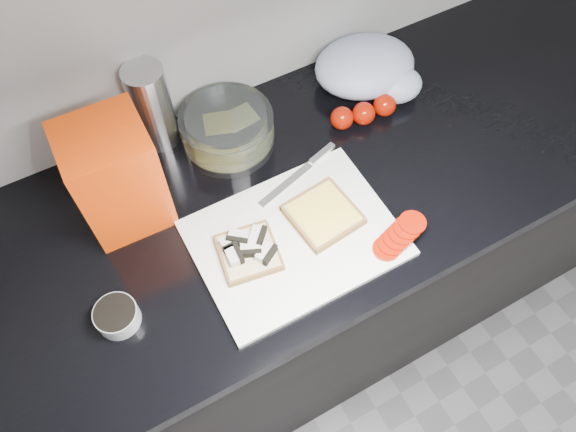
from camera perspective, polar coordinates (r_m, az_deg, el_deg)
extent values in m
cube|color=black|center=(1.60, -2.14, -7.59)|extent=(3.50, 0.60, 0.86)
cube|color=black|center=(1.21, -2.83, 1.05)|extent=(3.50, 0.64, 0.04)
cube|color=white|center=(1.13, 0.73, -2.29)|extent=(0.40, 0.30, 0.01)
cube|color=beige|center=(1.11, -4.02, -3.74)|extent=(0.13, 0.13, 0.01)
cube|color=silver|center=(1.10, -5.88, -2.60)|extent=(0.04, 0.02, 0.01)
cube|color=black|center=(1.10, -5.88, -2.60)|extent=(0.04, 0.01, 0.02)
cube|color=silver|center=(1.10, -5.04, -2.05)|extent=(0.04, 0.04, 0.01)
cube|color=black|center=(1.10, -5.04, -2.05)|extent=(0.04, 0.03, 0.02)
cube|color=silver|center=(1.10, -3.28, -2.00)|extent=(0.04, 0.04, 0.01)
cube|color=black|center=(1.10, -3.28, -2.00)|extent=(0.04, 0.04, 0.02)
cube|color=silver|center=(1.08, -5.64, -4.00)|extent=(0.03, 0.04, 0.01)
cube|color=black|center=(1.08, -5.64, -4.00)|extent=(0.01, 0.04, 0.02)
cube|color=silver|center=(1.09, -3.83, -3.31)|extent=(0.04, 0.04, 0.01)
cube|color=black|center=(1.09, -3.83, -3.31)|extent=(0.04, 0.03, 0.02)
cube|color=silver|center=(1.08, -2.37, -3.72)|extent=(0.04, 0.04, 0.01)
cube|color=black|center=(1.08, -2.37, -3.72)|extent=(0.04, 0.03, 0.02)
cube|color=beige|center=(1.15, 3.58, 0.13)|extent=(0.14, 0.14, 0.02)
cube|color=#FFDA4B|center=(1.14, 3.60, 0.39)|extent=(0.12, 0.12, 0.00)
cylinder|color=#971203|center=(1.13, 9.95, -3.30)|extent=(0.07, 0.07, 0.01)
cylinder|color=#971203|center=(1.13, 10.47, -2.77)|extent=(0.07, 0.07, 0.01)
cylinder|color=#971203|center=(1.13, 10.99, -2.24)|extent=(0.06, 0.06, 0.01)
cylinder|color=#971203|center=(1.14, 11.51, -1.71)|extent=(0.06, 0.06, 0.01)
cylinder|color=#971203|center=(1.14, 12.02, -1.19)|extent=(0.06, 0.06, 0.01)
cylinder|color=#971203|center=(1.14, 12.53, -0.66)|extent=(0.07, 0.07, 0.01)
cube|color=silver|center=(1.19, -0.22, 3.23)|extent=(0.15, 0.06, 0.00)
cube|color=silver|center=(1.24, 3.49, 6.34)|extent=(0.07, 0.03, 0.01)
cylinder|color=#ADB2B3|center=(1.09, -16.96, -9.71)|extent=(0.08, 0.08, 0.04)
cylinder|color=black|center=(1.08, -17.19, -9.38)|extent=(0.08, 0.08, 0.01)
cylinder|color=white|center=(1.22, -15.04, 0.78)|extent=(0.09, 0.09, 0.01)
cylinder|color=silver|center=(1.25, -6.17, 8.71)|extent=(0.20, 0.20, 0.09)
cube|color=#FFDA4B|center=(1.26, -6.91, 8.35)|extent=(0.07, 0.06, 0.05)
cube|color=#F3F191|center=(1.28, -4.72, 8.68)|extent=(0.07, 0.06, 0.02)
cube|color=#F74004|center=(1.12, -17.04, 3.82)|extent=(0.16, 0.15, 0.25)
cylinder|color=silver|center=(1.24, -13.65, 10.73)|extent=(0.09, 0.09, 0.21)
ellipsoid|color=silver|center=(1.38, 7.80, 14.87)|extent=(0.27, 0.23, 0.11)
ellipsoid|color=silver|center=(1.37, 11.09, 12.91)|extent=(0.13, 0.12, 0.07)
sphere|color=#971203|center=(1.31, 7.69, 10.27)|extent=(0.05, 0.05, 0.05)
sphere|color=#971203|center=(1.33, 9.78, 11.06)|extent=(0.05, 0.05, 0.05)
sphere|color=#971203|center=(1.30, 5.50, 9.86)|extent=(0.05, 0.05, 0.05)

